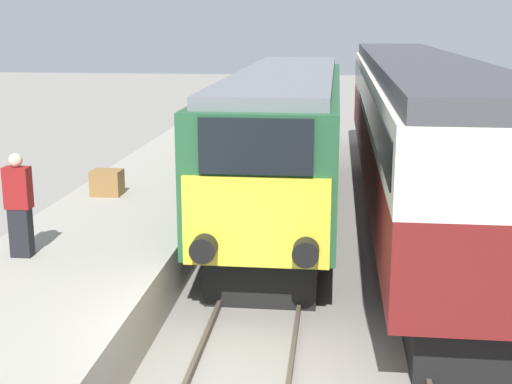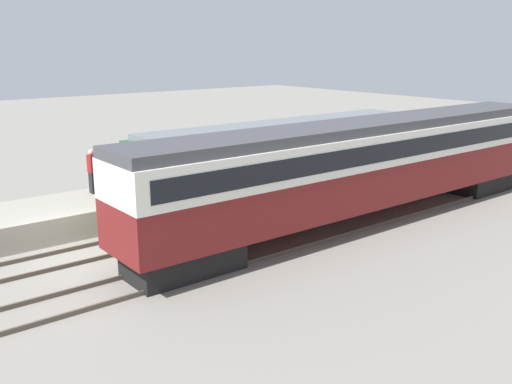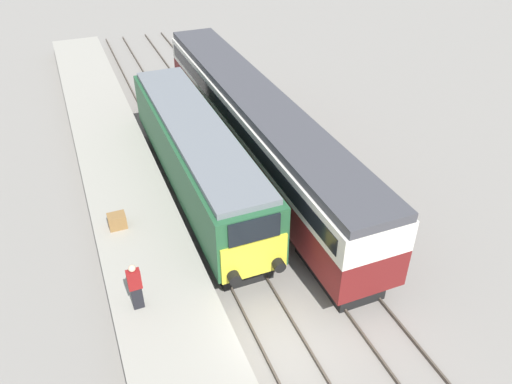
% 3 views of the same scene
% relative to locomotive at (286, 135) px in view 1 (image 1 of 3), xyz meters
% --- Properties ---
extents(platform_left, '(3.50, 50.00, 1.00)m').
position_rel_locomotive_xyz_m(platform_left, '(-3.30, -1.52, -1.64)').
color(platform_left, '#9E998C').
rests_on(platform_left, ground_plane).
extents(rails_near_track, '(1.51, 60.00, 0.14)m').
position_rel_locomotive_xyz_m(rails_near_track, '(0.00, -4.52, -2.07)').
color(rails_near_track, '#4C4238').
rests_on(rails_near_track, ground_plane).
extents(rails_far_track, '(1.50, 60.00, 0.14)m').
position_rel_locomotive_xyz_m(rails_far_track, '(3.40, -4.52, -2.07)').
color(rails_far_track, '#4C4238').
rests_on(rails_far_track, ground_plane).
extents(locomotive, '(2.70, 14.46, 3.81)m').
position_rel_locomotive_xyz_m(locomotive, '(0.00, 0.00, 0.00)').
color(locomotive, black).
rests_on(locomotive, ground_plane).
extents(passenger_carriage, '(2.75, 21.42, 4.13)m').
position_rel_locomotive_xyz_m(passenger_carriage, '(3.40, 1.29, 0.38)').
color(passenger_carriage, black).
rests_on(passenger_carriage, ground_plane).
extents(person_on_platform, '(0.44, 0.26, 1.84)m').
position_rel_locomotive_xyz_m(person_on_platform, '(-4.15, -6.95, -0.21)').
color(person_on_platform, black).
rests_on(person_on_platform, platform_left).
extents(luggage_crate, '(0.70, 0.56, 0.60)m').
position_rel_locomotive_xyz_m(luggage_crate, '(-4.08, -2.38, -0.83)').
color(luggage_crate, olive).
rests_on(luggage_crate, platform_left).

